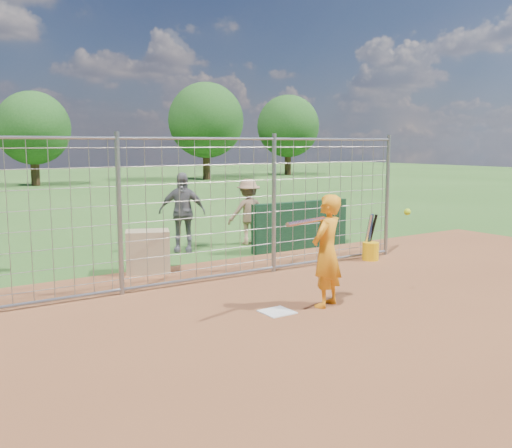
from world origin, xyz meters
TOP-DOWN VIEW (x-y plane):
  - ground at (0.00, 0.00)m, footprint 100.00×100.00m
  - infield_dirt at (0.00, -3.00)m, footprint 18.00×18.00m
  - home_plate at (0.00, -0.20)m, footprint 0.43×0.43m
  - dugout_wall at (3.40, 3.60)m, footprint 2.60×0.20m
  - batter at (0.80, -0.33)m, footprint 0.72×0.61m
  - bystander_b at (0.98, 4.82)m, footprint 1.11×0.94m
  - bystander_c at (2.73, 4.78)m, footprint 1.11×0.77m
  - equipment_bin at (-0.51, 3.26)m, footprint 0.95×0.81m
  - equipment_in_play at (0.72, -0.55)m, footprint 2.32×0.38m
  - bucket_with_bats at (3.80, 1.76)m, footprint 0.34×0.36m
  - backstop_fence at (0.00, 2.00)m, footprint 9.08×0.08m
  - tree_line at (3.13, 28.13)m, footprint 44.66×6.72m

SIDE VIEW (x-z plane):
  - ground at x=0.00m, z-range 0.00..0.00m
  - infield_dirt at x=0.00m, z-range 0.01..0.01m
  - home_plate at x=0.00m, z-range 0.00..0.02m
  - bucket_with_bats at x=3.80m, z-range -0.24..0.73m
  - equipment_bin at x=-0.51m, z-range 0.00..0.80m
  - dugout_wall at x=3.40m, z-range 0.00..1.10m
  - bystander_c at x=2.73m, z-range 0.00..1.58m
  - batter at x=0.80m, z-range 0.00..1.68m
  - bystander_b at x=0.98m, z-range 0.00..1.78m
  - backstop_fence at x=0.00m, z-range -0.04..2.56m
  - equipment_in_play at x=0.72m, z-range 1.29..1.41m
  - tree_line at x=3.13m, z-range 0.47..6.95m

